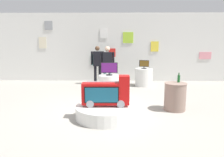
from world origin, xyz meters
The scene contains 12 objects.
ground_plane centered at (0.00, 0.00, 0.00)m, with size 30.00×30.00×0.00m, color #9E998E.
back_wall_display centered at (0.00, 4.62, 1.57)m, with size 11.87×0.13×3.14m.
main_display_pedestal centered at (0.07, -0.56, 0.16)m, with size 1.50×1.50×0.31m, color silver.
novelty_firetruck_tv centered at (0.09, -0.56, 0.63)m, with size 1.17×0.36×0.77m.
display_pedestal_left_rear centered at (0.08, 1.66, 0.37)m, with size 0.73×0.73×0.74m, color silver.
tv_on_left_rear centered at (0.08, 1.65, 0.97)m, with size 0.58×0.23×0.44m.
display_pedestal_center_rear centered at (1.48, 3.45, 0.37)m, with size 0.73×0.73×0.74m, color silver.
tv_on_center_rear centered at (1.48, 3.44, 0.92)m, with size 0.40×0.22×0.35m.
side_table_round centered at (1.96, 0.14, 0.39)m, with size 0.61×0.61×0.77m.
bottle_on_side_table centered at (2.07, 0.25, 0.88)m, with size 0.07×0.07×0.27m.
shopper_browsing_near_truck centered at (-0.03, 2.91, 0.99)m, with size 0.56×0.23×1.68m.
shopper_browsing_rear centered at (-0.49, 3.73, 0.97)m, with size 0.55×0.26×1.67m.
Camera 1 is at (0.34, -5.99, 1.97)m, focal length 36.27 mm.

